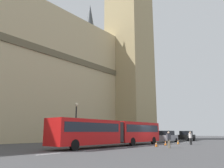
% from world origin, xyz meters
% --- Properties ---
extents(ground_plane, '(160.00, 160.00, 0.00)m').
position_xyz_m(ground_plane, '(0.00, 0.00, 0.00)').
color(ground_plane, '#424244').
extents(lane_centre_marking, '(29.80, 0.16, 0.01)m').
position_xyz_m(lane_centre_marking, '(-2.11, 0.00, 0.01)').
color(lane_centre_marking, silver).
rests_on(lane_centre_marking, ground_plane).
extents(articulated_bus, '(17.77, 2.54, 2.90)m').
position_xyz_m(articulated_bus, '(-5.34, 1.99, 1.75)').
color(articulated_bus, red).
rests_on(articulated_bus, ground_plane).
extents(sedan_lead, '(4.40, 1.86, 1.85)m').
position_xyz_m(sedan_lead, '(8.78, 1.96, 0.91)').
color(sedan_lead, gray).
rests_on(sedan_lead, ground_plane).
extents(sedan_trailing, '(4.40, 1.86, 1.85)m').
position_xyz_m(sedan_trailing, '(16.52, 1.69, 0.91)').
color(sedan_trailing, black).
rests_on(sedan_trailing, ground_plane).
extents(traffic_cone_west, '(0.36, 0.36, 0.58)m').
position_xyz_m(traffic_cone_west, '(-2.88, -2.17, 0.28)').
color(traffic_cone_west, black).
rests_on(traffic_cone_west, ground_plane).
extents(traffic_cone_middle, '(0.36, 0.36, 0.58)m').
position_xyz_m(traffic_cone_middle, '(0.18, -1.83, 0.28)').
color(traffic_cone_middle, black).
rests_on(traffic_cone_middle, ground_plane).
extents(traffic_cone_east, '(0.36, 0.36, 0.58)m').
position_xyz_m(traffic_cone_east, '(4.32, -1.73, 0.28)').
color(traffic_cone_east, black).
rests_on(traffic_cone_east, ground_plane).
extents(street_lamp, '(0.44, 0.44, 5.27)m').
position_xyz_m(street_lamp, '(-7.30, 6.50, 3.06)').
color(street_lamp, black).
rests_on(street_lamp, ground_plane).
extents(pedestrian_near_cones, '(0.47, 0.42, 1.69)m').
position_xyz_m(pedestrian_near_cones, '(-4.02, -4.28, 0.91)').
color(pedestrian_near_cones, '#726651').
rests_on(pedestrian_near_cones, ground_plane).
extents(pedestrian_by_kerb, '(0.42, 0.47, 1.69)m').
position_xyz_m(pedestrian_by_kerb, '(4.00, -3.63, 0.91)').
color(pedestrian_by_kerb, '#333333').
rests_on(pedestrian_by_kerb, ground_plane).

